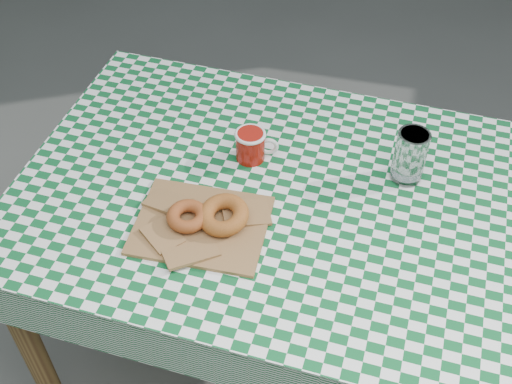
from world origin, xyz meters
TOP-DOWN VIEW (x-y plane):
  - ground at (0.00, 0.00)m, footprint 60.00×60.00m
  - table at (-0.06, -0.02)m, footprint 1.31×0.91m
  - tablecloth at (-0.06, -0.02)m, footprint 1.33×0.93m
  - paper_bag at (-0.23, -0.16)m, footprint 0.30×0.24m
  - bagel_front at (-0.25, -0.16)m, footprint 0.12×0.12m
  - bagel_back at (-0.18, -0.14)m, footprint 0.16×0.16m
  - coffee_mug at (-0.17, 0.09)m, footprint 0.17×0.17m
  - drinking_glass at (0.21, 0.11)m, footprint 0.10×0.10m

SIDE VIEW (x-z plane):
  - ground at x=0.00m, z-range 0.00..0.00m
  - table at x=-0.06m, z-range 0.00..0.75m
  - tablecloth at x=-0.06m, z-range 0.75..0.76m
  - paper_bag at x=-0.23m, z-range 0.76..0.77m
  - bagel_front at x=-0.25m, z-range 0.77..0.80m
  - bagel_back at x=-0.18m, z-range 0.77..0.81m
  - coffee_mug at x=-0.17m, z-range 0.76..0.84m
  - drinking_glass at x=0.21m, z-range 0.76..0.89m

